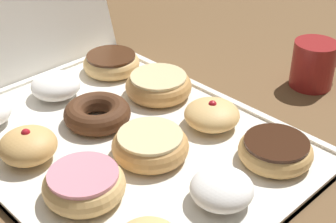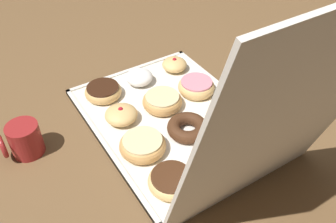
% 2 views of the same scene
% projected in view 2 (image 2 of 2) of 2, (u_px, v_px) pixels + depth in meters
% --- Properties ---
extents(ground_plane, '(3.00, 3.00, 0.00)m').
position_uv_depth(ground_plane, '(173.00, 120.00, 1.02)').
color(ground_plane, brown).
extents(donut_box, '(0.43, 0.56, 0.01)m').
position_uv_depth(donut_box, '(173.00, 119.00, 1.02)').
color(donut_box, silver).
rests_on(donut_box, ground).
extents(box_lid_open, '(0.43, 0.15, 0.53)m').
position_uv_depth(box_lid_open, '(286.00, 124.00, 0.62)').
color(box_lid_open, silver).
rests_on(box_lid_open, ground).
extents(jelly_filled_donut_0, '(0.08, 0.08, 0.05)m').
position_uv_depth(jelly_filled_donut_0, '(174.00, 64.00, 1.18)').
color(jelly_filled_donut_0, '#E5B770').
rests_on(jelly_filled_donut_0, donut_box).
extents(powdered_filled_donut_1, '(0.09, 0.09, 0.04)m').
position_uv_depth(powdered_filled_donut_1, '(139.00, 77.00, 1.13)').
color(powdered_filled_donut_1, white).
rests_on(powdered_filled_donut_1, donut_box).
extents(chocolate_frosted_donut_2, '(0.11, 0.11, 0.04)m').
position_uv_depth(chocolate_frosted_donut_2, '(103.00, 91.00, 1.08)').
color(chocolate_frosted_donut_2, tan).
rests_on(chocolate_frosted_donut_2, donut_box).
extents(pink_frosted_donut_3, '(0.11, 0.11, 0.04)m').
position_uv_depth(pink_frosted_donut_3, '(196.00, 86.00, 1.09)').
color(pink_frosted_donut_3, '#E5B770').
rests_on(pink_frosted_donut_3, donut_box).
extents(glazed_ring_donut_4, '(0.12, 0.12, 0.04)m').
position_uv_depth(glazed_ring_donut_4, '(161.00, 101.00, 1.04)').
color(glazed_ring_donut_4, tan).
rests_on(glazed_ring_donut_4, donut_box).
extents(jelly_filled_donut_5, '(0.09, 0.09, 0.05)m').
position_uv_depth(jelly_filled_donut_5, '(121.00, 115.00, 0.99)').
color(jelly_filled_donut_5, '#E5B770').
rests_on(jelly_filled_donut_5, donut_box).
extents(jelly_filled_donut_6, '(0.09, 0.09, 0.05)m').
position_uv_depth(jelly_filled_donut_6, '(225.00, 107.00, 1.01)').
color(jelly_filled_donut_6, tan).
rests_on(jelly_filled_donut_6, donut_box).
extents(chocolate_cake_ring_donut_7, '(0.11, 0.11, 0.04)m').
position_uv_depth(chocolate_cake_ring_donut_7, '(187.00, 128.00, 0.96)').
color(chocolate_cake_ring_donut_7, '#472816').
rests_on(chocolate_cake_ring_donut_7, donut_box).
extents(glazed_ring_donut_8, '(0.12, 0.12, 0.04)m').
position_uv_depth(glazed_ring_donut_8, '(143.00, 145.00, 0.91)').
color(glazed_ring_donut_8, tan).
rests_on(glazed_ring_donut_8, donut_box).
extents(powdered_filled_donut_9, '(0.08, 0.08, 0.04)m').
position_uv_depth(powdered_filled_donut_9, '(257.00, 136.00, 0.93)').
color(powdered_filled_donut_9, white).
rests_on(powdered_filled_donut_9, donut_box).
extents(powdered_filled_donut_10, '(0.09, 0.09, 0.04)m').
position_uv_depth(powdered_filled_donut_10, '(215.00, 155.00, 0.88)').
color(powdered_filled_donut_10, white).
rests_on(powdered_filled_donut_10, donut_box).
extents(chocolate_frosted_donut_11, '(0.11, 0.11, 0.04)m').
position_uv_depth(chocolate_frosted_donut_11, '(172.00, 181.00, 0.82)').
color(chocolate_frosted_donut_11, '#E5B770').
rests_on(chocolate_frosted_donut_11, donut_box).
extents(coffee_mug, '(0.10, 0.08, 0.09)m').
position_uv_depth(coffee_mug, '(24.00, 139.00, 0.90)').
color(coffee_mug, maroon).
rests_on(coffee_mug, ground).
extents(napkin_stack, '(0.15, 0.15, 0.02)m').
position_uv_depth(napkin_stack, '(261.00, 76.00, 1.17)').
color(napkin_stack, white).
rests_on(napkin_stack, ground).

